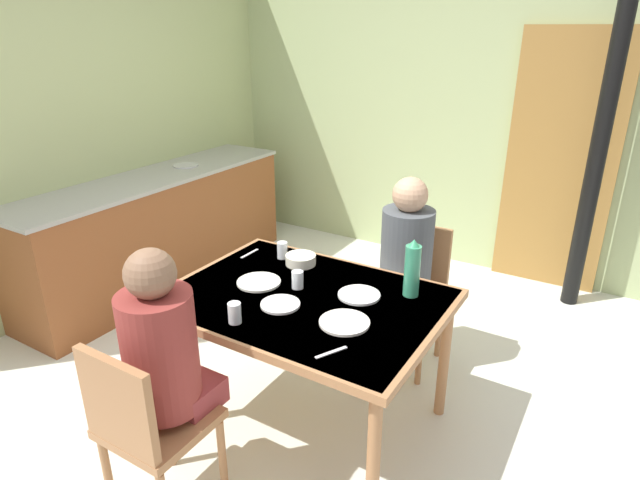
{
  "coord_description": "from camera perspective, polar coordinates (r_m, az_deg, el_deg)",
  "views": [
    {
      "loc": [
        1.65,
        -2.09,
        1.99
      ],
      "look_at": [
        0.38,
        -0.0,
        1.0
      ],
      "focal_mm": 29.75,
      "sensor_mm": 36.0,
      "label": 1
    }
  ],
  "objects": [
    {
      "name": "chair_far_diner",
      "position": [
        3.32,
        9.81,
        -4.94
      ],
      "size": [
        0.4,
        0.4,
        0.87
      ],
      "rotation": [
        0.0,
        0.0,
        3.14
      ],
      "color": "#A56F46",
      "rests_on": "ground_plane"
    },
    {
      "name": "dinner_plate_far_center",
      "position": [
        2.77,
        -6.6,
        -4.51
      ],
      "size": [
        0.23,
        0.23,
        0.01
      ],
      "primitive_type": "cylinder",
      "color": "white",
      "rests_on": "dining_table"
    },
    {
      "name": "serving_bowl_center",
      "position": [
        2.96,
        -2.09,
        -2.12
      ],
      "size": [
        0.17,
        0.17,
        0.05
      ],
      "primitive_type": "cylinder",
      "color": "silver",
      "rests_on": "dining_table"
    },
    {
      "name": "dining_table",
      "position": [
        2.66,
        -1.69,
        -7.46
      ],
      "size": [
        1.34,
        1.0,
        0.75
      ],
      "color": "#A56F46",
      "rests_on": "ground_plane"
    },
    {
      "name": "person_near_diner",
      "position": [
        2.27,
        -16.55,
        -11.08
      ],
      "size": [
        0.3,
        0.37,
        0.77
      ],
      "color": "#903537",
      "rests_on": "ground_plane"
    },
    {
      "name": "drinking_glass_spare_center",
      "position": [
        2.42,
        -9.17,
        -7.75
      ],
      "size": [
        0.06,
        0.06,
        0.1
      ],
      "primitive_type": "cylinder",
      "color": "silver",
      "rests_on": "dining_table"
    },
    {
      "name": "drinking_glass_by_far_diner",
      "position": [
        2.69,
        -2.43,
        -4.28
      ],
      "size": [
        0.06,
        0.06,
        0.09
      ],
      "primitive_type": "cylinder",
      "color": "silver",
      "rests_on": "dining_table"
    },
    {
      "name": "cutlery_knife_near",
      "position": [
        2.21,
        1.21,
        -11.99
      ],
      "size": [
        0.08,
        0.14,
        0.0
      ],
      "primitive_type": "cube",
      "rotation": [
        0.0,
        0.0,
        1.1
      ],
      "color": "silver",
      "rests_on": "dining_table"
    },
    {
      "name": "kitchen_counter",
      "position": [
        4.52,
        -16.94,
        1.14
      ],
      "size": [
        0.61,
        2.46,
        0.91
      ],
      "color": "brown",
      "rests_on": "ground_plane"
    },
    {
      "name": "dinner_plate_far_side",
      "position": [
        2.55,
        -4.29,
        -6.91
      ],
      "size": [
        0.19,
        0.19,
        0.01
      ],
      "primitive_type": "cylinder",
      "color": "white",
      "rests_on": "dining_table"
    },
    {
      "name": "drinking_glass_by_near_diner",
      "position": [
        3.04,
        -4.07,
        -1.1
      ],
      "size": [
        0.06,
        0.06,
        0.1
      ],
      "primitive_type": "cylinder",
      "color": "silver",
      "rests_on": "dining_table"
    },
    {
      "name": "person_far_diner",
      "position": [
        3.09,
        9.19,
        -1.24
      ],
      "size": [
        0.3,
        0.37,
        0.77
      ],
      "rotation": [
        0.0,
        0.0,
        3.14
      ],
      "color": "#565558",
      "rests_on": "ground_plane"
    },
    {
      "name": "water_bottle_green_near",
      "position": [
        2.62,
        9.89,
        -3.12
      ],
      "size": [
        0.08,
        0.08,
        0.3
      ],
      "color": "#36926A",
      "rests_on": "dining_table"
    },
    {
      "name": "wall_left",
      "position": [
        4.5,
        -21.97,
        12.57
      ],
      "size": [
        0.1,
        3.57,
        2.74
      ],
      "primitive_type": "cube",
      "color": "#AAB87C",
      "rests_on": "ground_plane"
    },
    {
      "name": "door_wooden",
      "position": [
        4.53,
        24.4,
        7.46
      ],
      "size": [
        0.8,
        0.05,
        2.0
      ],
      "primitive_type": "cube",
      "color": "olive",
      "rests_on": "ground_plane"
    },
    {
      "name": "chair_near_diner",
      "position": [
        2.37,
        -18.29,
        -18.3
      ],
      "size": [
        0.4,
        0.4,
        0.87
      ],
      "color": "#A56F46",
      "rests_on": "ground_plane"
    },
    {
      "name": "cutlery_fork_near",
      "position": [
        3.13,
        -7.58,
        -1.45
      ],
      "size": [
        0.02,
        0.15,
        0.0
      ],
      "primitive_type": "cube",
      "rotation": [
        0.0,
        0.0,
        4.7
      ],
      "color": "silver",
      "rests_on": "dining_table"
    },
    {
      "name": "wall_back",
      "position": [
        4.8,
        11.26,
        14.21
      ],
      "size": [
        4.0,
        0.1,
        2.74
      ],
      "primitive_type": "cube",
      "color": "#A8BA81",
      "rests_on": "ground_plane"
    },
    {
      "name": "stove_pipe_column",
      "position": [
        4.17,
        28.21,
        10.95
      ],
      "size": [
        0.12,
        0.12,
        2.74
      ],
      "primitive_type": "cylinder",
      "color": "black",
      "rests_on": "ground_plane"
    },
    {
      "name": "ground_plane",
      "position": [
        3.32,
        -5.82,
        -14.83
      ],
      "size": [
        6.18,
        6.18,
        0.0
      ],
      "primitive_type": "plane",
      "color": "silver"
    },
    {
      "name": "dinner_plate_near_left",
      "position": [
        2.4,
        2.65,
        -8.84
      ],
      "size": [
        0.23,
        0.23,
        0.01
      ],
      "primitive_type": "cylinder",
      "color": "white",
      "rests_on": "dining_table"
    },
    {
      "name": "dinner_plate_near_right",
      "position": [
        2.63,
        4.22,
        -5.91
      ],
      "size": [
        0.21,
        0.21,
        0.01
      ],
      "primitive_type": "cylinder",
      "color": "white",
      "rests_on": "dining_table"
    }
  ]
}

